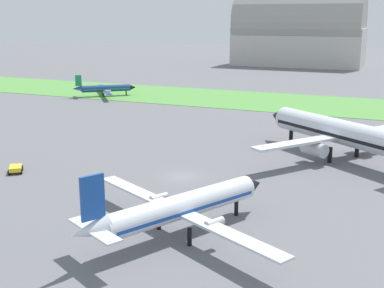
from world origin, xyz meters
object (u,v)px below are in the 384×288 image
(airplane_taxiing_turboprop, at_px, (105,88))
(baggage_cart_near_gate, at_px, (16,169))
(airplane_foreground_turboprop, at_px, (179,207))
(airplane_midfield_jet, at_px, (340,132))

(airplane_taxiing_turboprop, xyz_separation_m, baggage_cart_near_gate, (25.25, -60.87, -1.52))
(airplane_taxiing_turboprop, bearing_deg, baggage_cart_near_gate, -107.02)
(airplane_taxiing_turboprop, xyz_separation_m, airplane_foreground_turboprop, (53.41, -70.15, 0.76))
(airplane_midfield_jet, bearing_deg, airplane_taxiing_turboprop, 5.76)
(airplane_foreground_turboprop, bearing_deg, airplane_midfield_jet, 9.80)
(airplane_foreground_turboprop, height_order, airplane_midfield_jet, airplane_midfield_jet)
(airplane_foreground_turboprop, relative_size, baggage_cart_near_gate, 8.09)
(airplane_foreground_turboprop, distance_m, airplane_midfield_jet, 34.89)
(airplane_taxiing_turboprop, distance_m, baggage_cart_near_gate, 65.92)
(airplane_foreground_turboprop, distance_m, baggage_cart_near_gate, 29.74)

